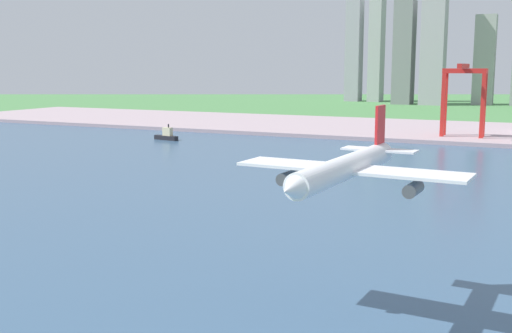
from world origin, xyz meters
The scene contains 7 objects.
ground_plane centered at (0.00, 300.00, 0.00)m, with size 2400.00×2400.00×0.00m, color #4B8448.
water_bay centered at (0.00, 240.00, 0.07)m, with size 840.00×360.00×0.15m, color #385675.
industrial_pier centered at (0.00, 490.00, 1.25)m, with size 840.00×140.00×2.50m, color #AA959C.
airplane_landing centered at (15.93, 159.22, 27.13)m, with size 39.36×43.76×13.06m.
tugboat_small centered at (-162.25, 374.24, 2.88)m, with size 17.07×6.19×9.66m.
port_crane_red centered at (-1.74, 446.35, 32.83)m, with size 24.66×34.32×42.87m.
distant_skyline centered at (-40.12, 826.04, 62.42)m, with size 351.51×65.92×154.10m.
Camera 1 is at (45.78, 62.21, 43.50)m, focal length 43.63 mm.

